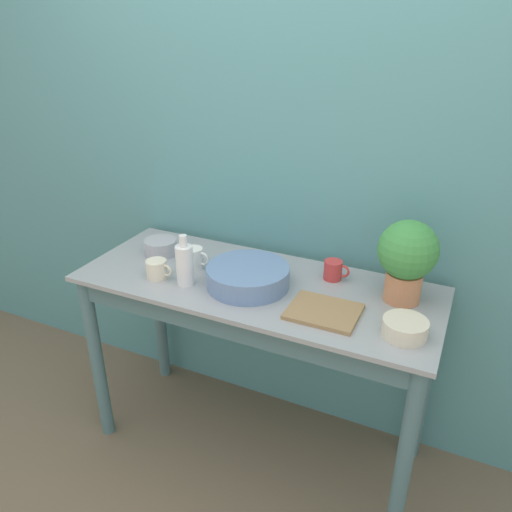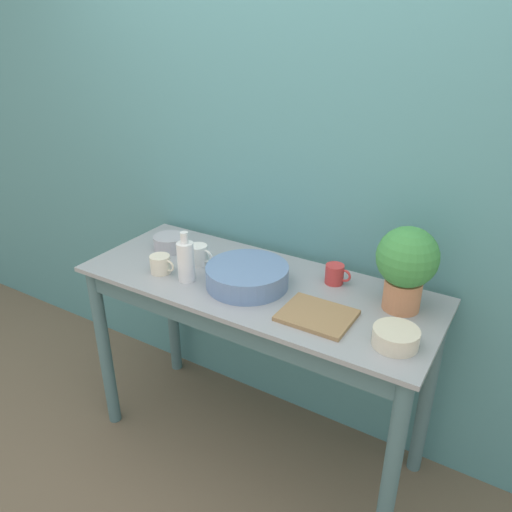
{
  "view_description": "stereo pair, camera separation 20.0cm",
  "coord_description": "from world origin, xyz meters",
  "px_view_note": "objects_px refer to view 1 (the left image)",
  "views": [
    {
      "loc": [
        0.76,
        -1.34,
        1.88
      ],
      "look_at": [
        0.0,
        0.3,
        1.01
      ],
      "focal_mm": 35.0,
      "sensor_mm": 36.0,
      "label": 1
    },
    {
      "loc": [
        0.94,
        -1.24,
        1.88
      ],
      "look_at": [
        0.0,
        0.3,
        1.01
      ],
      "focal_mm": 35.0,
      "sensor_mm": 36.0,
      "label": 2
    }
  ],
  "objects_px": {
    "bottle_tall": "(185,264)",
    "mug_white": "(194,258)",
    "mug_cream": "(157,269)",
    "mug_red": "(334,270)",
    "bowl_small_cream": "(405,328)",
    "bowl_wash_large": "(248,276)",
    "potted_plant": "(407,256)",
    "bowl_small_steel": "(161,247)",
    "tray_board": "(324,311)"
  },
  "relations": [
    {
      "from": "potted_plant",
      "to": "mug_cream",
      "type": "distance_m",
      "value": 1.0
    },
    {
      "from": "bowl_wash_large",
      "to": "bowl_small_cream",
      "type": "relative_size",
      "value": 2.16
    },
    {
      "from": "mug_red",
      "to": "bowl_small_cream",
      "type": "bearing_deg",
      "value": -40.54
    },
    {
      "from": "bowl_small_steel",
      "to": "mug_white",
      "type": "bearing_deg",
      "value": -13.94
    },
    {
      "from": "mug_white",
      "to": "bowl_small_steel",
      "type": "relative_size",
      "value": 0.8
    },
    {
      "from": "bowl_wash_large",
      "to": "mug_red",
      "type": "bearing_deg",
      "value": 34.4
    },
    {
      "from": "bowl_wash_large",
      "to": "bowl_small_steel",
      "type": "xyz_separation_m",
      "value": [
        -0.49,
        0.1,
        -0.01
      ]
    },
    {
      "from": "bowl_small_cream",
      "to": "bowl_small_steel",
      "type": "distance_m",
      "value": 1.15
    },
    {
      "from": "mug_cream",
      "to": "mug_red",
      "type": "bearing_deg",
      "value": 24.04
    },
    {
      "from": "mug_white",
      "to": "mug_cream",
      "type": "bearing_deg",
      "value": -121.56
    },
    {
      "from": "bottle_tall",
      "to": "bowl_small_steel",
      "type": "height_order",
      "value": "bottle_tall"
    },
    {
      "from": "bottle_tall",
      "to": "bowl_wash_large",
      "type": "bearing_deg",
      "value": 21.26
    },
    {
      "from": "mug_cream",
      "to": "bowl_small_steel",
      "type": "distance_m",
      "value": 0.23
    },
    {
      "from": "potted_plant",
      "to": "mug_white",
      "type": "bearing_deg",
      "value": -173.48
    },
    {
      "from": "bottle_tall",
      "to": "tray_board",
      "type": "bearing_deg",
      "value": 2.09
    },
    {
      "from": "mug_white",
      "to": "tray_board",
      "type": "bearing_deg",
      "value": -10.98
    },
    {
      "from": "bowl_small_cream",
      "to": "bottle_tall",
      "type": "bearing_deg",
      "value": -179.87
    },
    {
      "from": "bowl_small_steel",
      "to": "potted_plant",
      "type": "bearing_deg",
      "value": 2.49
    },
    {
      "from": "mug_white",
      "to": "bowl_wash_large",
      "type": "bearing_deg",
      "value": -10.11
    },
    {
      "from": "mug_red",
      "to": "bowl_small_steel",
      "type": "relative_size",
      "value": 0.74
    },
    {
      "from": "mug_white",
      "to": "bowl_small_cream",
      "type": "height_order",
      "value": "mug_white"
    },
    {
      "from": "bottle_tall",
      "to": "mug_white",
      "type": "xyz_separation_m",
      "value": [
        -0.05,
        0.14,
        -0.04
      ]
    },
    {
      "from": "mug_cream",
      "to": "tray_board",
      "type": "height_order",
      "value": "mug_cream"
    },
    {
      "from": "bowl_small_steel",
      "to": "tray_board",
      "type": "height_order",
      "value": "bowl_small_steel"
    },
    {
      "from": "tray_board",
      "to": "mug_cream",
      "type": "bearing_deg",
      "value": -178.01
    },
    {
      "from": "bowl_small_cream",
      "to": "mug_cream",
      "type": "bearing_deg",
      "value": -179.68
    },
    {
      "from": "potted_plant",
      "to": "bowl_small_steel",
      "type": "height_order",
      "value": "potted_plant"
    },
    {
      "from": "bowl_small_cream",
      "to": "mug_white",
      "type": "bearing_deg",
      "value": 171.3
    },
    {
      "from": "bowl_wash_large",
      "to": "potted_plant",
      "type": "bearing_deg",
      "value": 14.37
    },
    {
      "from": "bowl_small_cream",
      "to": "bowl_wash_large",
      "type": "bearing_deg",
      "value": 171.93
    },
    {
      "from": "bottle_tall",
      "to": "mug_red",
      "type": "height_order",
      "value": "bottle_tall"
    },
    {
      "from": "bowl_wash_large",
      "to": "bottle_tall",
      "type": "height_order",
      "value": "bottle_tall"
    },
    {
      "from": "bowl_small_steel",
      "to": "mug_red",
      "type": "bearing_deg",
      "value": 7.19
    },
    {
      "from": "mug_cream",
      "to": "bowl_small_cream",
      "type": "bearing_deg",
      "value": 0.32
    },
    {
      "from": "bowl_wash_large",
      "to": "bottle_tall",
      "type": "xyz_separation_m",
      "value": [
        -0.24,
        -0.09,
        0.05
      ]
    },
    {
      "from": "potted_plant",
      "to": "tray_board",
      "type": "bearing_deg",
      "value": -137.37
    },
    {
      "from": "mug_white",
      "to": "bowl_small_cream",
      "type": "xyz_separation_m",
      "value": [
        0.92,
        -0.14,
        -0.01
      ]
    },
    {
      "from": "potted_plant",
      "to": "bottle_tall",
      "type": "height_order",
      "value": "potted_plant"
    },
    {
      "from": "mug_cream",
      "to": "bowl_small_cream",
      "type": "xyz_separation_m",
      "value": [
        1.01,
        0.01,
        -0.01
      ]
    },
    {
      "from": "bottle_tall",
      "to": "bowl_small_steel",
      "type": "bearing_deg",
      "value": 142.73
    },
    {
      "from": "bowl_wash_large",
      "to": "bottle_tall",
      "type": "bearing_deg",
      "value": -158.74
    },
    {
      "from": "mug_red",
      "to": "bowl_small_steel",
      "type": "distance_m",
      "value": 0.8
    },
    {
      "from": "bottle_tall",
      "to": "mug_white",
      "type": "relative_size",
      "value": 1.83
    },
    {
      "from": "bottle_tall",
      "to": "tray_board",
      "type": "height_order",
      "value": "bottle_tall"
    },
    {
      "from": "potted_plant",
      "to": "bottle_tall",
      "type": "bearing_deg",
      "value": -163.58
    },
    {
      "from": "potted_plant",
      "to": "tray_board",
      "type": "xyz_separation_m",
      "value": [
        -0.24,
        -0.22,
        -0.18
      ]
    },
    {
      "from": "mug_white",
      "to": "potted_plant",
      "type": "bearing_deg",
      "value": 6.52
    },
    {
      "from": "bowl_wash_large",
      "to": "bowl_small_cream",
      "type": "bearing_deg",
      "value": -8.07
    },
    {
      "from": "mug_white",
      "to": "bottle_tall",
      "type": "bearing_deg",
      "value": -72.14
    },
    {
      "from": "bowl_wash_large",
      "to": "bowl_small_steel",
      "type": "height_order",
      "value": "bowl_wash_large"
    }
  ]
}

